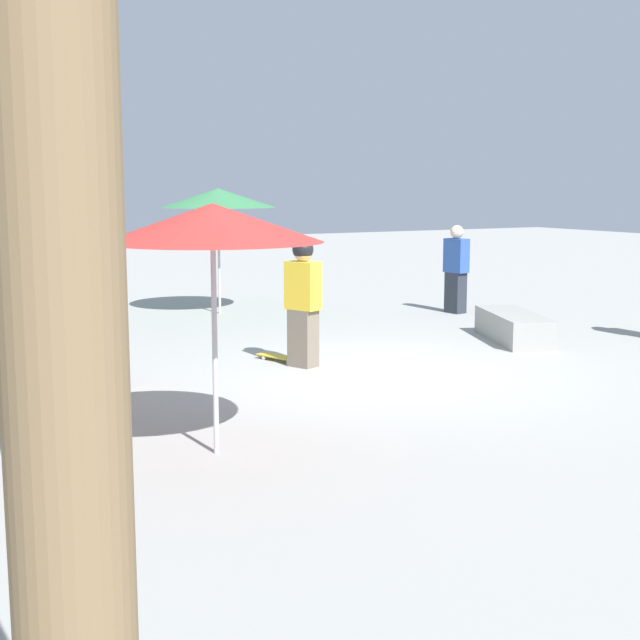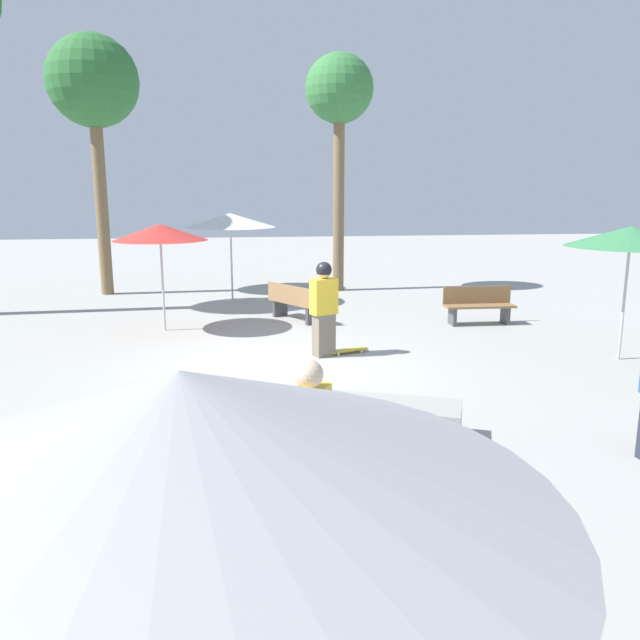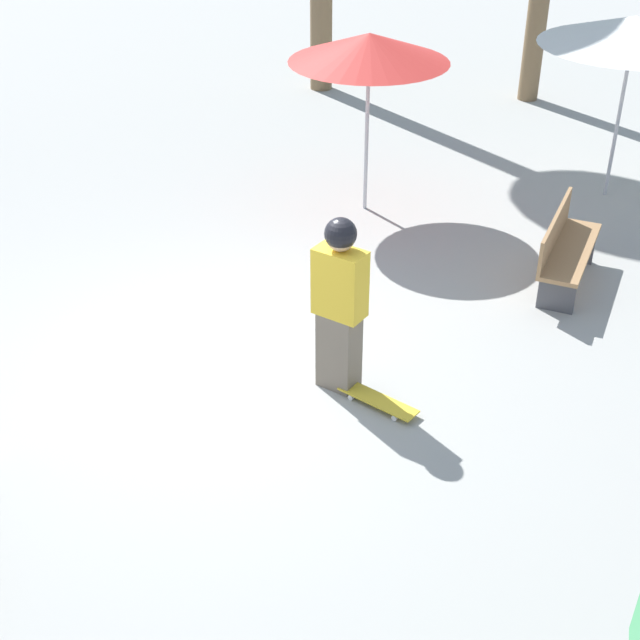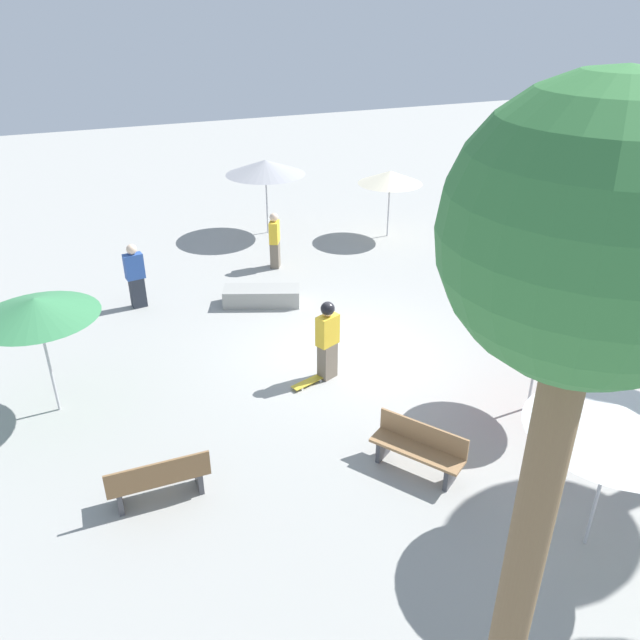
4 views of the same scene
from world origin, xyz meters
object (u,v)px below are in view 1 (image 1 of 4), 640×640
(shade_umbrella_green, at_px, (218,198))
(bystander_watching, at_px, (456,269))
(shade_umbrella_red, at_px, (213,223))
(bench_near, at_px, (68,361))
(skateboard, at_px, (280,357))
(skater_main, at_px, (303,298))
(bench_far, at_px, (67,312))
(concrete_ledge, at_px, (514,327))

(shade_umbrella_green, distance_m, bystander_watching, 4.78)
(shade_umbrella_red, xyz_separation_m, bystander_watching, (7.56, 6.29, -1.28))
(bench_near, xyz_separation_m, bystander_watching, (8.24, 3.39, 0.42))
(bench_near, height_order, shade_umbrella_green, shade_umbrella_green)
(shade_umbrella_green, bearing_deg, skateboard, -102.53)
(shade_umbrella_green, bearing_deg, bystander_watching, -27.87)
(skateboard, relative_size, shade_umbrella_green, 0.34)
(skateboard, bearing_deg, bench_near, 84.92)
(skater_main, xyz_separation_m, shade_umbrella_green, (0.95, 5.28, 1.27))
(bench_near, xyz_separation_m, shade_umbrella_red, (0.68, -2.90, 1.71))
(skater_main, distance_m, shade_umbrella_green, 5.52)
(bench_near, distance_m, shade_umbrella_red, 3.44)
(skater_main, relative_size, bench_far, 1.09)
(skateboard, height_order, bystander_watching, bystander_watching)
(skateboard, xyz_separation_m, shade_umbrella_red, (-2.45, -3.63, 2.08))
(skater_main, relative_size, shade_umbrella_green, 0.73)
(bystander_watching, bearing_deg, bench_far, 76.10)
(bench_near, distance_m, bench_far, 4.25)
(shade_umbrella_green, height_order, shade_umbrella_red, shade_umbrella_green)
(bench_near, bearing_deg, shade_umbrella_green, 19.73)
(skateboard, distance_m, bystander_watching, 5.82)
(skater_main, distance_m, shade_umbrella_red, 4.24)
(skateboard, xyz_separation_m, concrete_ledge, (4.00, -0.30, 0.17))
(skater_main, bearing_deg, bench_near, 71.66)
(shade_umbrella_red, bearing_deg, bench_near, 103.13)
(skateboard, relative_size, bench_near, 0.52)
(bench_far, height_order, shade_umbrella_green, shade_umbrella_green)
(bench_far, bearing_deg, concrete_ledge, 60.12)
(concrete_ledge, bearing_deg, skater_main, -177.46)
(skater_main, bearing_deg, bystander_watching, -80.58)
(skater_main, relative_size, bench_near, 1.11)
(skateboard, distance_m, shade_umbrella_red, 4.84)
(shade_umbrella_green, bearing_deg, bench_far, -156.81)
(skater_main, relative_size, skateboard, 2.13)
(bench_far, xyz_separation_m, shade_umbrella_red, (-0.27, -7.04, 1.71))
(skater_main, xyz_separation_m, shade_umbrella_red, (-2.57, -3.15, 1.19))
(bench_near, distance_m, bystander_watching, 8.92)
(bench_near, relative_size, bench_far, 0.98)
(concrete_ledge, relative_size, bench_near, 1.31)
(bench_near, bearing_deg, shade_umbrella_red, -109.97)
(skater_main, distance_m, bench_far, 4.55)
(shade_umbrella_red, bearing_deg, concrete_ledge, 27.27)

